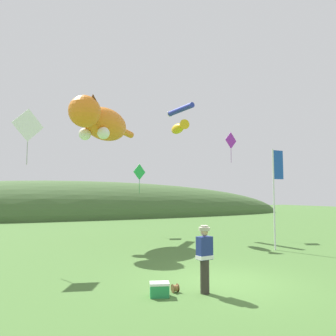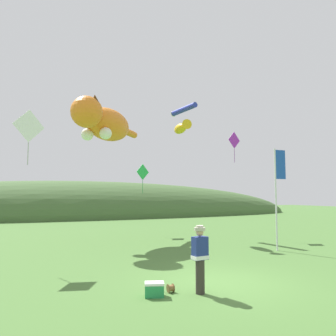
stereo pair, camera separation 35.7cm
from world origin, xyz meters
TOP-DOWN VIEW (x-y plane):
  - ground_plane at (0.00, 0.00)m, footprint 120.00×120.00m
  - distant_hill_ridge at (0.00, 32.04)m, footprint 61.24×13.44m
  - festival_attendant at (-1.08, -0.74)m, footprint 0.45×0.31m
  - kite_spool at (-1.75, -0.33)m, footprint 0.16×0.22m
  - picnic_cooler at (-2.28, -0.50)m, footprint 0.57×0.47m
  - festival_banner_pole at (5.60, 3.79)m, footprint 0.66×0.08m
  - kite_giant_cat at (-1.54, 9.74)m, footprint 5.03×5.83m
  - kite_fish_windsock at (3.13, 9.31)m, footprint 0.92×2.27m
  - kite_tube_streamer at (4.17, 11.19)m, footprint 0.75×2.79m
  - kite_diamond_white at (-5.41, 5.30)m, footprint 1.17×0.61m
  - kite_diamond_violet at (6.82, 9.12)m, footprint 1.06×0.30m
  - kite_diamond_green at (1.67, 12.37)m, footprint 1.01×0.45m

SIDE VIEW (x-z plane):
  - ground_plane at x=0.00m, z-range 0.00..0.00m
  - distant_hill_ridge at x=0.00m, z-range -4.30..4.30m
  - kite_spool at x=-1.75m, z-range 0.00..0.22m
  - picnic_cooler at x=-2.28m, z-range 0.00..0.36m
  - festival_attendant at x=-1.08m, z-range 0.07..1.84m
  - festival_banner_pole at x=5.60m, z-range 0.74..5.55m
  - kite_diamond_green at x=1.67m, z-range 3.13..5.11m
  - kite_diamond_white at x=-5.41m, z-range 4.19..6.40m
  - kite_diamond_violet at x=6.82m, z-range 5.12..7.12m
  - kite_giant_cat at x=-1.54m, z-range 5.58..7.75m
  - kite_fish_windsock at x=3.13m, z-range 6.35..7.03m
  - kite_tube_streamer at x=4.17m, z-range 8.18..8.62m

